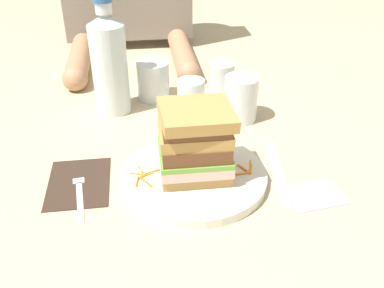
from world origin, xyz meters
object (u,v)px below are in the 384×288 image
napkin_dark (79,183)px  main_plate (194,176)px  juice_glass (241,101)px  empty_tumbler_0 (221,77)px  knife (278,173)px  fork (79,189)px  empty_tumbler_1 (191,95)px  empty_tumbler_2 (153,81)px  water_bottle (109,63)px  napkin_pink (315,195)px  sandwich (195,142)px

napkin_dark → main_plate: bearing=-5.2°
juice_glass → empty_tumbler_0: size_ratio=1.40×
main_plate → knife: (0.15, -0.00, -0.01)m
fork → empty_tumbler_1: bearing=50.2°
main_plate → empty_tumbler_2: size_ratio=2.81×
empty_tumbler_0 → fork: bearing=-130.9°
water_bottle → empty_tumbler_1: 0.19m
knife → water_bottle: (-0.30, 0.29, 0.11)m
water_bottle → empty_tumbler_2: 0.13m
main_plate → napkin_dark: (-0.20, 0.02, -0.01)m
empty_tumbler_2 → empty_tumbler_1: bearing=-39.9°
empty_tumbler_0 → empty_tumbler_1: bearing=-134.1°
napkin_dark → water_bottle: water_bottle is taller
main_plate → empty_tumbler_2: (-0.05, 0.34, 0.04)m
main_plate → napkin_pink: size_ratio=2.75×
sandwich → empty_tumbler_2: 0.35m
juice_glass → empty_tumbler_0: bearing=94.5°
sandwich → empty_tumbler_2: (-0.05, 0.34, -0.03)m
water_bottle → empty_tumbler_0: 0.29m
sandwich → water_bottle: bearing=116.5°
water_bottle → empty_tumbler_1: size_ratio=3.66×
water_bottle → empty_tumbler_2: size_ratio=2.85×
fork → water_bottle: (0.06, 0.30, 0.11)m
fork → empty_tumbler_0: (0.32, 0.37, 0.03)m
napkin_dark → empty_tumbler_2: bearing=64.8°
empty_tumbler_0 → napkin_pink: empty_tumbler_0 is taller
napkin_dark → fork: fork is taller
water_bottle → fork: bearing=-100.6°
knife → empty_tumbler_2: bearing=120.8°
main_plate → fork: bearing=-178.9°
main_plate → napkin_pink: 0.21m
water_bottle → napkin_pink: bearing=-46.7°
knife → empty_tumbler_2: 0.40m
sandwich → juice_glass: size_ratio=1.34×
sandwich → water_bottle: 0.33m
main_plate → water_bottle: water_bottle is taller
empty_tumbler_2 → main_plate: bearing=-81.6°
empty_tumbler_1 → empty_tumbler_2: size_ratio=0.78×
napkin_pink → fork: bearing=170.4°
water_bottle → empty_tumbler_1: (0.18, -0.02, -0.08)m
water_bottle → napkin_pink: size_ratio=2.79×
main_plate → juice_glass: bearing=58.1°
main_plate → fork: size_ratio=1.54×
knife → main_plate: bearing=179.5°
empty_tumbler_0 → empty_tumbler_2: 0.17m
knife → napkin_pink: 0.08m
fork → empty_tumbler_2: size_ratio=1.83×
knife → juice_glass: size_ratio=2.02×
empty_tumbler_0 → napkin_dark: bearing=-132.9°
fork → napkin_pink: (0.40, -0.07, -0.00)m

